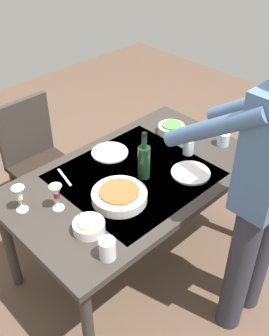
{
  "coord_description": "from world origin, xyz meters",
  "views": [
    {
      "loc": [
        1.3,
        1.35,
        2.17
      ],
      "look_at": [
        0.0,
        0.0,
        0.77
      ],
      "focal_mm": 43.43,
      "sensor_mm": 36.0,
      "label": 1
    }
  ],
  "objects_px": {
    "wine_bottle": "(144,161)",
    "water_cup_near_left": "(189,147)",
    "dinner_plate_far": "(110,152)",
    "wine_glass_left": "(56,193)",
    "dining_table": "(135,184)",
    "water_cup_far_left": "(107,249)",
    "side_bowl_bread": "(89,226)",
    "water_cup_near_right": "(223,139)",
    "dinner_plate_near": "(191,173)",
    "side_bowl_salad": "(171,128)",
    "serving_bowl_pasta": "(119,196)",
    "person_server": "(265,185)",
    "wine_glass_right": "(19,195)",
    "chair_near": "(36,155)"
  },
  "relations": [
    {
      "from": "wine_bottle",
      "to": "water_cup_near_left",
      "type": "bearing_deg",
      "value": 175.67
    },
    {
      "from": "dinner_plate_far",
      "to": "wine_glass_left",
      "type": "bearing_deg",
      "value": 20.23
    },
    {
      "from": "dining_table",
      "to": "dinner_plate_far",
      "type": "height_order",
      "value": "dinner_plate_far"
    },
    {
      "from": "water_cup_far_left",
      "to": "side_bowl_bread",
      "type": "relative_size",
      "value": 0.66
    },
    {
      "from": "water_cup_near_right",
      "to": "dinner_plate_far",
      "type": "xyz_separation_m",
      "value": [
        0.59,
        -0.43,
        -0.04
      ]
    },
    {
      "from": "wine_glass_left",
      "to": "dinner_plate_near",
      "type": "xyz_separation_m",
      "value": [
        -0.73,
        0.29,
        -0.1
      ]
    },
    {
      "from": "water_cup_near_left",
      "to": "side_bowl_salad",
      "type": "relative_size",
      "value": 0.54
    },
    {
      "from": "wine_bottle",
      "to": "dinner_plate_near",
      "type": "xyz_separation_m",
      "value": [
        -0.22,
        0.17,
        -0.1
      ]
    },
    {
      "from": "wine_glass_left",
      "to": "serving_bowl_pasta",
      "type": "relative_size",
      "value": 0.5
    },
    {
      "from": "water_cup_near_right",
      "to": "side_bowl_salad",
      "type": "xyz_separation_m",
      "value": [
        0.13,
        -0.33,
        -0.01
      ]
    },
    {
      "from": "water_cup_near_right",
      "to": "side_bowl_bread",
      "type": "relative_size",
      "value": 0.53
    },
    {
      "from": "person_server",
      "to": "side_bowl_salad",
      "type": "relative_size",
      "value": 9.38
    },
    {
      "from": "wine_glass_right",
      "to": "water_cup_far_left",
      "type": "relative_size",
      "value": 1.42
    },
    {
      "from": "side_bowl_salad",
      "to": "water_cup_near_left",
      "type": "bearing_deg",
      "value": 65.67
    },
    {
      "from": "water_cup_near_left",
      "to": "serving_bowl_pasta",
      "type": "distance_m",
      "value": 0.61
    },
    {
      "from": "wine_bottle",
      "to": "side_bowl_salad",
      "type": "xyz_separation_m",
      "value": [
        -0.47,
        -0.21,
        -0.08
      ]
    },
    {
      "from": "wine_glass_right",
      "to": "water_cup_near_right",
      "type": "distance_m",
      "value": 1.31
    },
    {
      "from": "dining_table",
      "to": "wine_glass_right",
      "type": "bearing_deg",
      "value": -16.96
    },
    {
      "from": "wine_glass_left",
      "to": "serving_bowl_pasta",
      "type": "xyz_separation_m",
      "value": [
        -0.27,
        0.18,
        -0.07
      ]
    },
    {
      "from": "wine_glass_right",
      "to": "side_bowl_salad",
      "type": "xyz_separation_m",
      "value": [
        -1.13,
        0.03,
        -0.07
      ]
    },
    {
      "from": "dining_table",
      "to": "wine_glass_left",
      "type": "relative_size",
      "value": 9.98
    },
    {
      "from": "wine_bottle",
      "to": "wine_glass_left",
      "type": "xyz_separation_m",
      "value": [
        0.52,
        -0.12,
        -0.01
      ]
    },
    {
      "from": "person_server",
      "to": "side_bowl_bread",
      "type": "distance_m",
      "value": 0.86
    },
    {
      "from": "water_cup_near_left",
      "to": "dinner_plate_near",
      "type": "bearing_deg",
      "value": 44.33
    },
    {
      "from": "chair_near",
      "to": "wine_glass_left",
      "type": "relative_size",
      "value": 6.03
    },
    {
      "from": "water_cup_near_left",
      "to": "wine_glass_left",
      "type": "bearing_deg",
      "value": -9.43
    },
    {
      "from": "person_server",
      "to": "side_bowl_salad",
      "type": "bearing_deg",
      "value": -110.95
    },
    {
      "from": "water_cup_far_left",
      "to": "wine_glass_left",
      "type": "bearing_deg",
      "value": -94.02
    },
    {
      "from": "chair_near",
      "to": "wine_bottle",
      "type": "height_order",
      "value": "wine_bottle"
    },
    {
      "from": "wine_glass_left",
      "to": "dinner_plate_far",
      "type": "relative_size",
      "value": 0.66
    },
    {
      "from": "water_cup_near_left",
      "to": "water_cup_far_left",
      "type": "relative_size",
      "value": 0.92
    },
    {
      "from": "wine_glass_left",
      "to": "wine_glass_right",
      "type": "height_order",
      "value": "same"
    },
    {
      "from": "chair_near",
      "to": "dinner_plate_far",
      "type": "xyz_separation_m",
      "value": [
        -0.21,
        0.56,
        0.2
      ]
    },
    {
      "from": "water_cup_far_left",
      "to": "side_bowl_salad",
      "type": "distance_m",
      "value": 1.15
    },
    {
      "from": "wine_bottle",
      "to": "serving_bowl_pasta",
      "type": "bearing_deg",
      "value": 13.31
    },
    {
      "from": "wine_glass_left",
      "to": "water_cup_near_left",
      "type": "bearing_deg",
      "value": 170.57
    },
    {
      "from": "water_cup_near_left",
      "to": "water_cup_far_left",
      "type": "distance_m",
      "value": 0.96
    },
    {
      "from": "side_bowl_bread",
      "to": "side_bowl_salad",
      "type": "bearing_deg",
      "value": -161.25
    },
    {
      "from": "chair_near",
      "to": "dinner_plate_far",
      "type": "distance_m",
      "value": 0.63
    },
    {
      "from": "dining_table",
      "to": "wine_bottle",
      "type": "relative_size",
      "value": 5.09
    },
    {
      "from": "person_server",
      "to": "side_bowl_salad",
      "type": "distance_m",
      "value": 0.96
    },
    {
      "from": "side_bowl_bread",
      "to": "chair_near",
      "type": "bearing_deg",
      "value": -106.93
    },
    {
      "from": "water_cup_near_right",
      "to": "dinner_plate_far",
      "type": "relative_size",
      "value": 0.37
    },
    {
      "from": "water_cup_near_left",
      "to": "water_cup_near_right",
      "type": "bearing_deg",
      "value": 158.66
    },
    {
      "from": "chair_near",
      "to": "dining_table",
      "type": "bearing_deg",
      "value": 101.64
    },
    {
      "from": "person_server",
      "to": "dinner_plate_near",
      "type": "height_order",
      "value": "person_server"
    },
    {
      "from": "person_server",
      "to": "water_cup_near_right",
      "type": "distance_m",
      "value": 0.74
    },
    {
      "from": "serving_bowl_pasta",
      "to": "dinner_plate_near",
      "type": "distance_m",
      "value": 0.47
    },
    {
      "from": "wine_bottle",
      "to": "side_bowl_salad",
      "type": "distance_m",
      "value": 0.52
    },
    {
      "from": "water_cup_near_right",
      "to": "side_bowl_salad",
      "type": "height_order",
      "value": "water_cup_near_right"
    }
  ]
}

